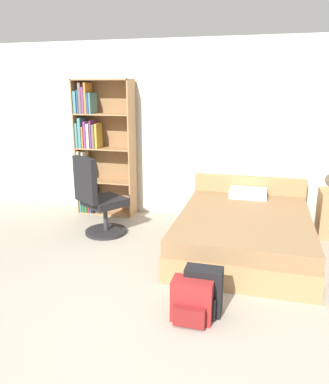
% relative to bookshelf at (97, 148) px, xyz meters
% --- Properties ---
extents(ground_plane, '(14.00, 14.00, 0.00)m').
position_rel_bookshelf_xyz_m(ground_plane, '(1.67, -2.99, -1.03)').
color(ground_plane, '#A39989').
extents(wall_back, '(9.00, 0.06, 2.60)m').
position_rel_bookshelf_xyz_m(wall_back, '(1.67, 0.24, 0.27)').
color(wall_back, silver).
rests_on(wall_back, ground_plane).
extents(bookshelf, '(0.89, 0.33, 2.05)m').
position_rel_bookshelf_xyz_m(bookshelf, '(0.00, 0.00, 0.00)').
color(bookshelf, '#AD7F51').
rests_on(bookshelf, ground_plane).
extents(bed, '(1.56, 2.06, 0.71)m').
position_rel_bookshelf_xyz_m(bed, '(2.30, -0.86, -0.79)').
color(bed, '#AD7F51').
rests_on(bed, ground_plane).
extents(office_chair, '(0.69, 0.72, 1.09)m').
position_rel_bookshelf_xyz_m(office_chair, '(0.40, -0.89, -0.56)').
color(office_chair, '#232326').
rests_on(office_chair, ground_plane).
extents(backpack_red, '(0.35, 0.26, 0.37)m').
position_rel_bookshelf_xyz_m(backpack_red, '(1.96, -2.47, -0.86)').
color(backpack_red, maroon).
rests_on(backpack_red, ground_plane).
extents(backpack_black, '(0.33, 0.23, 0.43)m').
position_rel_bookshelf_xyz_m(backpack_black, '(2.04, -2.35, -0.83)').
color(backpack_black, black).
rests_on(backpack_black, ground_plane).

